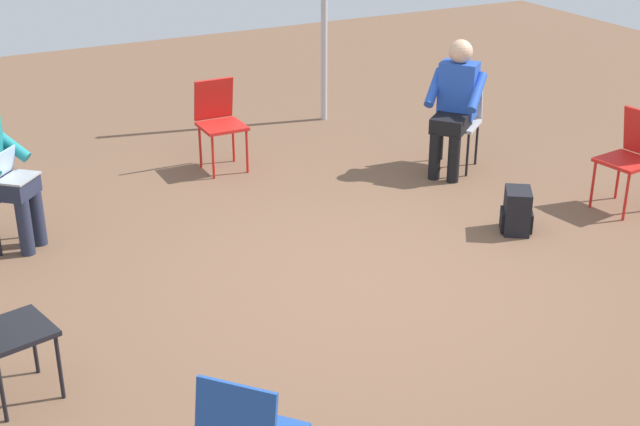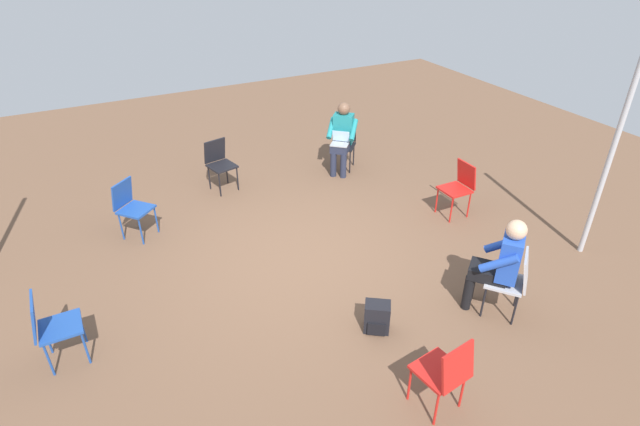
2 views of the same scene
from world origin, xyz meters
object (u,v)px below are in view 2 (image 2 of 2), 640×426
object	(u,v)px
chair_northwest	(512,279)
chair_south	(219,161)
person_in_blue	(500,261)
chair_east	(51,325)
backpack_near_laptop_user	(377,318)
chair_north	(445,371)
chair_west	(459,185)
chair_southeast	(131,205)
person_with_laptop	(342,135)
chair_southwest	(344,141)

from	to	relation	value
chair_northwest	chair_south	world-z (taller)	same
person_in_blue	chair_south	bearing A→B (deg)	73.93
chair_northwest	person_in_blue	distance (m)	0.26
chair_east	backpack_near_laptop_user	bearing A→B (deg)	69.97
chair_north	chair_northwest	world-z (taller)	same
backpack_near_laptop_user	chair_north	bearing A→B (deg)	87.86
chair_east	chair_west	bearing A→B (deg)	94.11
chair_south	person_in_blue	bearing A→B (deg)	99.74
chair_southeast	person_with_laptop	distance (m)	3.72
chair_west	backpack_near_laptop_user	xyz separation A→B (m)	(2.46, 1.58, -0.34)
chair_north	chair_west	bearing A→B (deg)	39.54
chair_northwest	person_in_blue	bearing A→B (deg)	90.00
person_in_blue	chair_northwest	bearing A→B (deg)	-90.00
person_with_laptop	chair_northwest	bearing A→B (deg)	129.45
chair_east	person_with_laptop	size ratio (longest dim) A/B	0.69
person_with_laptop	chair_south	bearing A→B (deg)	33.10
chair_north	chair_east	world-z (taller)	same
chair_east	person_with_laptop	xyz separation A→B (m)	(-4.80, -2.62, 0.20)
chair_west	chair_east	xyz separation A→B (m)	(5.61, 0.47, 0.00)
chair_northwest	chair_southeast	xyz separation A→B (m)	(3.51, -3.68, 0.00)
backpack_near_laptop_user	chair_west	bearing A→B (deg)	-147.41
chair_south	chair_northwest	bearing A→B (deg)	100.28
chair_east	chair_south	distance (m)	3.96
chair_southeast	chair_east	xyz separation A→B (m)	(1.11, 2.11, 0.00)
chair_west	backpack_near_laptop_user	distance (m)	2.94
chair_southeast	chair_southwest	bearing A→B (deg)	148.07
chair_north	person_in_blue	bearing A→B (deg)	22.42
chair_south	person_with_laptop	bearing A→B (deg)	157.99
chair_southwest	chair_north	bearing A→B (deg)	112.01
chair_southwest	chair_south	xyz separation A→B (m)	(2.25, -0.20, 0.00)
chair_southeast	chair_north	bearing A→B (deg)	73.17
chair_southeast	backpack_near_laptop_user	bearing A→B (deg)	80.98
chair_north	person_with_laptop	xyz separation A→B (m)	(-1.69, -4.88, 0.20)
chair_southeast	chair_east	world-z (taller)	same
chair_north	backpack_near_laptop_user	size ratio (longest dim) A/B	2.36
chair_north	chair_east	distance (m)	3.84
chair_southeast	chair_east	bearing A→B (deg)	20.92
chair_northwest	chair_southwest	size ratio (longest dim) A/B	1.00
person_with_laptop	chair_west	bearing A→B (deg)	152.64
chair_west	chair_northwest	bearing A→B (deg)	154.18
person_in_blue	chair_north	bearing A→B (deg)	171.20
chair_southwest	backpack_near_laptop_user	size ratio (longest dim) A/B	2.36
chair_south	person_with_laptop	distance (m)	2.17
chair_north	chair_south	size ratio (longest dim) A/B	1.00
person_in_blue	chair_east	bearing A→B (deg)	123.26
chair_north	chair_west	world-z (taller)	same
person_with_laptop	person_in_blue	bearing A→B (deg)	127.89
chair_southwest	chair_south	distance (m)	2.26
person_with_laptop	backpack_near_laptop_user	world-z (taller)	person_with_laptop
chair_northwest	chair_east	distance (m)	4.88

